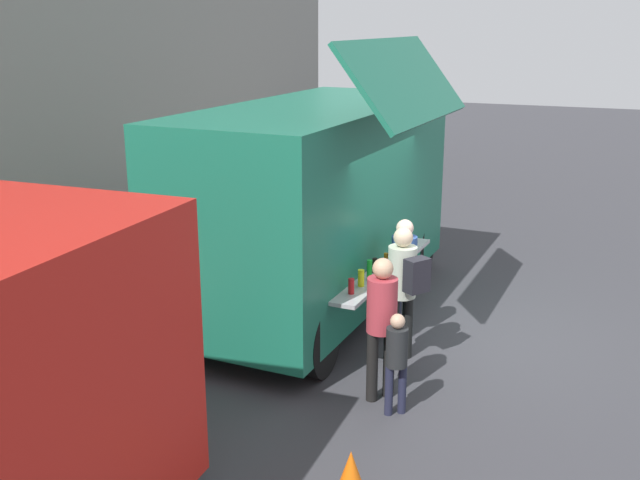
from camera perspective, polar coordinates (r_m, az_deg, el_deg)
ground_plane at (r=10.51m, az=9.85°, el=-7.01°), size 60.00×60.00×0.00m
food_truck_main at (r=10.80m, az=-0.24°, el=3.00°), size 5.55×3.13×3.90m
traffic_cone_orange at (r=6.88m, az=2.34°, el=-17.63°), size 0.36×0.36×0.55m
trash_bin at (r=15.39m, az=-2.80°, el=2.48°), size 0.60×0.60×0.89m
customer_front_ordering at (r=9.94m, az=6.28°, el=-2.21°), size 0.52×0.41×1.65m
customer_mid_with_backpack at (r=9.25m, az=6.38°, el=-3.13°), size 0.49×0.56×1.72m
customer_rear_waiting at (r=8.33m, az=4.70°, el=-5.78°), size 0.34×0.34×1.66m
child_near_queue at (r=8.14m, az=5.82°, el=-8.66°), size 0.24×0.24×1.16m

